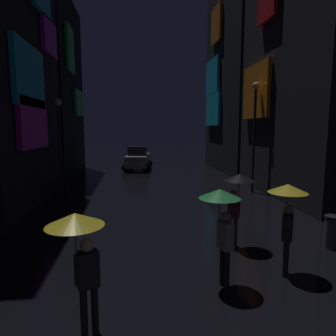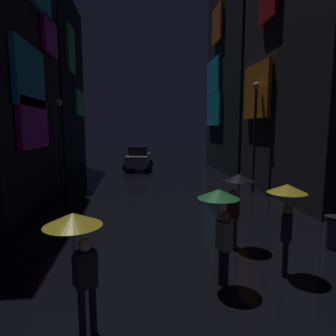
# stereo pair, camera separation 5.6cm
# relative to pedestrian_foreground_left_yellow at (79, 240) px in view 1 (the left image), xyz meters

# --- Properties ---
(building_left_far) EXTENTS (4.25, 7.97, 12.52)m
(building_left_far) POSITION_rel_pedestrian_foreground_left_yellow_xyz_m (-5.30, 18.25, 4.60)
(building_left_far) COLOR black
(building_left_far) RESTS_ON ground
(building_right_mid) EXTENTS (4.25, 8.51, 14.98)m
(building_right_mid) POSITION_rel_pedestrian_foreground_left_yellow_xyz_m (9.68, 9.53, 5.82)
(building_right_mid) COLOR #232328
(building_right_mid) RESTS_ON ground
(building_right_far) EXTENTS (4.25, 8.72, 15.17)m
(building_right_far) POSITION_rel_pedestrian_foreground_left_yellow_xyz_m (9.67, 18.64, 5.91)
(building_right_far) COLOR black
(building_right_far) RESTS_ON ground
(pedestrian_foreground_left_yellow) EXTENTS (0.90, 0.90, 2.12)m
(pedestrian_foreground_left_yellow) POSITION_rel_pedestrian_foreground_left_yellow_xyz_m (0.00, 0.00, 0.00)
(pedestrian_foreground_left_yellow) COLOR black
(pedestrian_foreground_left_yellow) RESTS_ON ground
(pedestrian_foreground_right_yellow) EXTENTS (0.90, 0.90, 2.12)m
(pedestrian_foreground_right_yellow) POSITION_rel_pedestrian_foreground_left_yellow_xyz_m (4.39, 1.77, 0.00)
(pedestrian_foreground_right_yellow) COLOR black
(pedestrian_foreground_right_yellow) RESTS_ON ground
(pedestrian_near_crossing_black) EXTENTS (0.90, 0.90, 2.12)m
(pedestrian_near_crossing_black) POSITION_rel_pedestrian_foreground_left_yellow_xyz_m (3.79, 3.46, 0.00)
(pedestrian_near_crossing_black) COLOR #2D2D38
(pedestrian_near_crossing_black) RESTS_ON ground
(pedestrian_far_right_green) EXTENTS (0.90, 0.90, 2.12)m
(pedestrian_far_right_green) POSITION_rel_pedestrian_foreground_left_yellow_xyz_m (2.71, 1.41, 0.00)
(pedestrian_far_right_green) COLOR black
(pedestrian_far_right_green) RESTS_ON ground
(car_distant) EXTENTS (2.59, 4.30, 1.92)m
(car_distant) POSITION_rel_pedestrian_foreground_left_yellow_xyz_m (1.27, 20.08, -0.74)
(car_distant) COLOR #99999E
(car_distant) RESTS_ON ground
(streetlamp_left_far) EXTENTS (0.36, 0.36, 4.86)m
(streetlamp_left_far) POSITION_rel_pedestrian_foreground_left_yellow_xyz_m (-2.81, 11.14, 1.42)
(streetlamp_left_far) COLOR #2D2D33
(streetlamp_left_far) RESTS_ON ground
(streetlamp_right_far) EXTENTS (0.36, 0.36, 5.75)m
(streetlamp_right_far) POSITION_rel_pedestrian_foreground_left_yellow_xyz_m (7.19, 10.51, 1.91)
(streetlamp_right_far) COLOR #2D2D33
(streetlamp_right_far) RESTS_ON ground
(trash_bin) EXTENTS (0.46, 0.46, 0.93)m
(trash_bin) POSITION_rel_pedestrian_foreground_left_yellow_xyz_m (6.49, 3.01, -1.20)
(trash_bin) COLOR #3F3F47
(trash_bin) RESTS_ON ground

